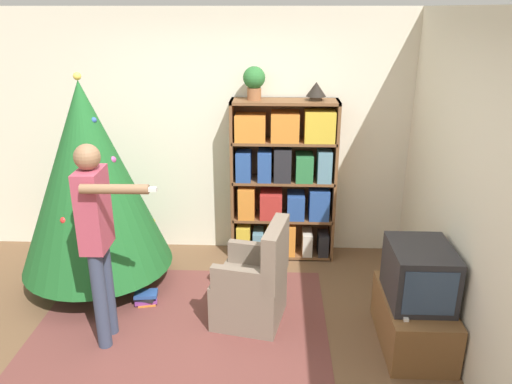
% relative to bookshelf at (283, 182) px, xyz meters
% --- Properties ---
extents(ground_plane, '(14.00, 14.00, 0.00)m').
position_rel_bookshelf_xyz_m(ground_plane, '(-0.63, -1.69, -0.86)').
color(ground_plane, brown).
extents(wall_back, '(8.00, 0.10, 2.60)m').
position_rel_bookshelf_xyz_m(wall_back, '(-0.63, 0.25, 0.44)').
color(wall_back, silver).
rests_on(wall_back, ground_plane).
extents(wall_right, '(0.10, 8.00, 2.60)m').
position_rel_bookshelf_xyz_m(wall_right, '(1.37, -1.69, 0.44)').
color(wall_right, silver).
rests_on(wall_right, ground_plane).
extents(area_rug, '(2.49, 1.99, 0.01)m').
position_rel_bookshelf_xyz_m(area_rug, '(-0.87, -1.40, -0.85)').
color(area_rug, brown).
rests_on(area_rug, ground_plane).
extents(bookshelf, '(1.10, 0.33, 1.72)m').
position_rel_bookshelf_xyz_m(bookshelf, '(0.00, 0.00, 0.00)').
color(bookshelf, brown).
rests_on(bookshelf, ground_plane).
extents(tv_stand, '(0.51, 0.88, 0.42)m').
position_rel_bookshelf_xyz_m(tv_stand, '(1.05, -1.51, -0.65)').
color(tv_stand, brown).
rests_on(tv_stand, ground_plane).
extents(television, '(0.47, 0.59, 0.45)m').
position_rel_bookshelf_xyz_m(television, '(1.05, -1.52, -0.21)').
color(television, '#28282D').
rests_on(television, tv_stand).
extents(game_remote, '(0.04, 0.12, 0.02)m').
position_rel_bookshelf_xyz_m(game_remote, '(0.90, -1.78, -0.43)').
color(game_remote, white).
rests_on(game_remote, tv_stand).
extents(christmas_tree, '(1.42, 1.42, 2.06)m').
position_rel_bookshelf_xyz_m(christmas_tree, '(-1.80, -0.67, 0.25)').
color(christmas_tree, '#4C3323').
rests_on(christmas_tree, ground_plane).
extents(armchair, '(0.67, 0.67, 0.92)m').
position_rel_bookshelf_xyz_m(armchair, '(-0.25, -1.24, -0.53)').
color(armchair, '#7A6B5B').
rests_on(armchair, ground_plane).
extents(standing_person, '(0.64, 0.47, 1.67)m').
position_rel_bookshelf_xyz_m(standing_person, '(-1.43, -1.57, 0.13)').
color(standing_person, '#38425B').
rests_on(standing_person, ground_plane).
extents(potted_plant, '(0.22, 0.22, 0.33)m').
position_rel_bookshelf_xyz_m(potted_plant, '(-0.30, 0.01, 1.05)').
color(potted_plant, '#935B38').
rests_on(potted_plant, bookshelf).
extents(table_lamp, '(0.20, 0.20, 0.18)m').
position_rel_bookshelf_xyz_m(table_lamp, '(0.31, 0.01, 0.96)').
color(table_lamp, '#473828').
rests_on(table_lamp, bookshelf).
extents(book_pile_near_tree, '(0.23, 0.19, 0.12)m').
position_rel_bookshelf_xyz_m(book_pile_near_tree, '(-1.26, -1.03, -0.80)').
color(book_pile_near_tree, orange).
rests_on(book_pile_near_tree, ground_plane).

